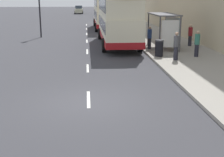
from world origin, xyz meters
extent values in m
plane|color=#38383D|center=(0.00, 0.00, 0.00)|extent=(220.00, 220.00, 0.00)
cube|color=gray|center=(6.50, 38.50, 0.07)|extent=(5.00, 93.00, 0.14)
cube|color=silver|center=(0.00, 0.33, 0.01)|extent=(0.12, 2.00, 0.01)
cube|color=silver|center=(0.00, 5.70, 0.01)|extent=(0.12, 2.00, 0.01)
cube|color=silver|center=(0.00, 11.07, 0.01)|extent=(0.12, 2.00, 0.01)
cube|color=silver|center=(0.00, 16.44, 0.01)|extent=(0.12, 2.00, 0.01)
cube|color=silver|center=(0.00, 21.81, 0.01)|extent=(0.12, 2.00, 0.01)
cube|color=silver|center=(0.00, 27.18, 0.01)|extent=(0.12, 2.00, 0.01)
cube|color=silver|center=(0.00, 32.55, 0.01)|extent=(0.12, 2.00, 0.01)
cube|color=#4C4C51|center=(5.60, 11.58, 2.58)|extent=(1.60, 4.20, 0.08)
cylinder|color=#4C4C51|center=(4.90, 9.58, 1.34)|extent=(0.10, 0.10, 2.40)
cylinder|color=#4C4C51|center=(4.90, 13.58, 1.34)|extent=(0.10, 0.10, 2.40)
cylinder|color=#4C4C51|center=(6.30, 9.58, 1.34)|extent=(0.10, 0.10, 2.40)
cylinder|color=#4C4C51|center=(6.30, 13.58, 1.34)|extent=(0.10, 0.10, 2.40)
cube|color=#99A8B2|center=(6.27, 11.58, 1.46)|extent=(0.04, 3.68, 1.92)
cube|color=white|center=(5.60, 9.64, 1.39)|extent=(1.19, 0.10, 1.82)
cube|color=maroon|center=(5.85, 11.58, 0.59)|extent=(0.36, 2.80, 0.08)
cube|color=beige|center=(2.48, 13.98, 1.43)|extent=(2.55, 10.58, 1.85)
cube|color=beige|center=(2.48, 13.98, 3.33)|extent=(2.50, 10.26, 1.95)
cube|color=maroon|center=(2.48, 13.98, 0.72)|extent=(2.58, 10.63, 0.45)
cube|color=#2D3847|center=(2.48, 13.98, 1.79)|extent=(2.58, 9.95, 0.81)
cube|color=#2D3847|center=(2.48, 13.98, 3.23)|extent=(2.55, 9.95, 0.94)
cylinder|color=black|center=(1.20, 17.58, 0.50)|extent=(0.30, 1.00, 1.00)
cylinder|color=black|center=(3.75, 17.58, 0.50)|extent=(0.30, 1.00, 1.00)
cylinder|color=black|center=(1.20, 10.70, 0.50)|extent=(0.30, 1.00, 1.00)
cylinder|color=black|center=(3.75, 10.70, 0.50)|extent=(0.30, 1.00, 1.00)
cube|color=beige|center=(2.35, 27.11, 1.43)|extent=(2.55, 10.15, 1.85)
cube|color=beige|center=(2.35, 27.11, 3.33)|extent=(2.50, 9.84, 1.95)
cube|color=maroon|center=(2.35, 27.11, 0.72)|extent=(2.58, 10.20, 0.45)
cube|color=#2D3847|center=(2.35, 27.11, 1.79)|extent=(2.58, 9.54, 0.81)
cube|color=#2D3847|center=(2.35, 27.11, 3.23)|extent=(2.55, 9.54, 0.94)
cylinder|color=black|center=(1.08, 30.56, 0.50)|extent=(0.30, 1.00, 1.00)
cylinder|color=black|center=(3.63, 30.56, 0.50)|extent=(0.30, 1.00, 1.00)
cylinder|color=black|center=(1.08, 23.96, 0.50)|extent=(0.30, 1.00, 1.00)
cylinder|color=black|center=(3.63, 23.96, 0.50)|extent=(0.30, 1.00, 1.00)
cube|color=#B7B799|center=(3.17, 63.22, 0.70)|extent=(1.70, 4.21, 0.80)
cube|color=#2D3847|center=(3.17, 63.01, 1.43)|extent=(1.50, 2.02, 0.66)
cylinder|color=black|center=(2.32, 64.53, 0.30)|extent=(0.20, 0.60, 0.60)
cylinder|color=black|center=(4.02, 64.53, 0.30)|extent=(0.20, 0.60, 0.60)
cylinder|color=black|center=(2.32, 61.91, 0.30)|extent=(0.20, 0.60, 0.60)
cylinder|color=black|center=(4.02, 61.91, 0.30)|extent=(0.20, 0.60, 0.60)
cube|color=#B7B799|center=(-1.66, 61.81, 0.71)|extent=(1.72, 4.59, 0.82)
cube|color=#2D3847|center=(-1.66, 62.04, 1.45)|extent=(1.51, 2.20, 0.67)
cylinder|color=black|center=(-0.80, 60.39, 0.30)|extent=(0.20, 0.60, 0.60)
cylinder|color=black|center=(-2.51, 60.39, 0.30)|extent=(0.20, 0.60, 0.60)
cylinder|color=black|center=(-0.80, 63.24, 0.30)|extent=(0.20, 0.60, 0.60)
cylinder|color=black|center=(-2.51, 63.24, 0.30)|extent=(0.20, 0.60, 0.60)
cylinder|color=#23232D|center=(6.89, 7.86, 0.53)|extent=(0.27, 0.27, 0.78)
cylinder|color=#337260|center=(6.89, 7.86, 1.24)|extent=(0.32, 0.32, 0.65)
sphere|color=tan|center=(6.89, 7.86, 1.67)|extent=(0.21, 0.21, 0.21)
cylinder|color=#23232D|center=(5.29, 6.92, 0.54)|extent=(0.27, 0.27, 0.80)
cylinder|color=#4C4C51|center=(5.29, 6.92, 1.27)|extent=(0.33, 0.33, 0.66)
sphere|color=tan|center=(5.29, 6.92, 1.71)|extent=(0.22, 0.22, 0.22)
cylinder|color=#23232D|center=(7.90, 12.23, 0.53)|extent=(0.26, 0.26, 0.77)
cylinder|color=maroon|center=(7.90, 12.23, 1.24)|extent=(0.32, 0.32, 0.64)
sphere|color=tan|center=(7.90, 12.23, 1.66)|extent=(0.21, 0.21, 0.21)
cylinder|color=#23232D|center=(4.51, 11.11, 0.52)|extent=(0.26, 0.26, 0.77)
cylinder|color=navy|center=(4.51, 11.11, 1.23)|extent=(0.32, 0.32, 0.64)
sphere|color=tan|center=(4.51, 11.11, 1.66)|extent=(0.21, 0.21, 0.21)
cylinder|color=black|center=(4.55, 8.17, 0.61)|extent=(0.52, 0.52, 0.95)
cylinder|color=#2D2D33|center=(4.55, 8.17, 1.14)|extent=(0.55, 0.55, 0.10)
cylinder|color=black|center=(-4.40, 19.50, 2.36)|extent=(0.14, 0.14, 4.72)
camera|label=1|loc=(-0.03, -11.11, 3.85)|focal=50.00mm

